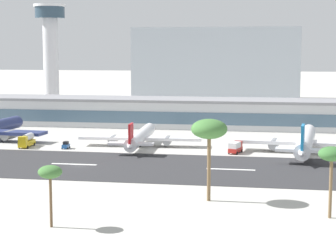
# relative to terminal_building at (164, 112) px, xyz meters

# --- Properties ---
(ground_plane) EXTENTS (1400.00, 1400.00, 0.00)m
(ground_plane) POSITION_rel_terminal_building_xyz_m (-7.01, -83.56, -5.42)
(ground_plane) COLOR #B2AFA8
(runway_strip) EXTENTS (800.00, 38.10, 0.08)m
(runway_strip) POSITION_rel_terminal_building_xyz_m (-7.01, -82.10, -5.38)
(runway_strip) COLOR #2D2D30
(runway_strip) RESTS_ON ground_plane
(runway_centreline_dash_4) EXTENTS (12.00, 1.20, 0.01)m
(runway_centreline_dash_4) POSITION_rel_terminal_building_xyz_m (-8.85, -82.10, -5.34)
(runway_centreline_dash_4) COLOR white
(runway_centreline_dash_4) RESTS_ON runway_strip
(runway_centreline_dash_5) EXTENTS (12.00, 1.20, 0.01)m
(runway_centreline_dash_5) POSITION_rel_terminal_building_xyz_m (31.41, -82.10, -5.34)
(runway_centreline_dash_5) COLOR white
(runway_centreline_dash_5) RESTS_ON runway_strip
(terminal_building) EXTENTS (176.11, 21.68, 10.84)m
(terminal_building) POSITION_rel_terminal_building_xyz_m (0.00, 0.00, 0.00)
(terminal_building) COLOR #B7BABC
(terminal_building) RESTS_ON ground_plane
(control_tower) EXTENTS (15.01, 15.01, 50.49)m
(control_tower) POSITION_rel_terminal_building_xyz_m (-62.65, 46.49, 25.80)
(control_tower) COLOR silver
(control_tower) RESTS_ON ground_plane
(distant_hotel_block) EXTENTS (97.66, 35.58, 42.25)m
(distant_hotel_block) POSITION_rel_terminal_building_xyz_m (7.51, 138.31, 15.70)
(distant_hotel_block) COLOR #A8B2BC
(distant_hotel_block) RESTS_ON ground_plane
(airliner_red_tail_gate_1) EXTENTS (37.69, 43.02, 8.97)m
(airliner_red_tail_gate_1) POSITION_rel_terminal_building_xyz_m (1.63, -50.69, -2.57)
(airliner_red_tail_gate_1) COLOR white
(airliner_red_tail_gate_1) RESTS_ON ground_plane
(airliner_blue_tail_gate_2) EXTENTS (40.45, 49.48, 10.34)m
(airliner_blue_tail_gate_2) POSITION_rel_terminal_building_xyz_m (50.70, -54.51, -2.13)
(airliner_blue_tail_gate_2) COLOR silver
(airliner_blue_tail_gate_2) RESTS_ON ground_plane
(service_baggage_tug_0) EXTENTS (1.92, 3.22, 2.20)m
(service_baggage_tug_0) POSITION_rel_terminal_building_xyz_m (-19.36, -58.14, -4.38)
(service_baggage_tug_0) COLOR #23569E
(service_baggage_tug_0) RESTS_ON ground_plane
(service_fuel_truck_1) EXTENTS (3.22, 8.62, 3.95)m
(service_fuel_truck_1) POSITION_rel_terminal_building_xyz_m (-32.11, -57.17, -3.40)
(service_fuel_truck_1) COLOR gold
(service_fuel_truck_1) RESTS_ON ground_plane
(service_box_truck_2) EXTENTS (3.95, 6.42, 3.25)m
(service_box_truck_2) POSITION_rel_terminal_building_xyz_m (31.04, -57.76, -3.64)
(service_box_truck_2) COLOR #B2231E
(service_box_truck_2) RESTS_ON ground_plane
(palm_tree_0) EXTENTS (7.03, 7.03, 16.11)m
(palm_tree_0) POSITION_rel_terminal_building_xyz_m (29.30, -114.11, 8.50)
(palm_tree_0) COLOR brown
(palm_tree_0) RESTS_ON ground_plane
(palm_tree_1) EXTENTS (4.68, 4.68, 12.70)m
(palm_tree_1) POSITION_rel_terminal_building_xyz_m (51.55, -122.78, 5.64)
(palm_tree_1) COLOR brown
(palm_tree_1) RESTS_ON ground_plane
(palm_tree_2) EXTENTS (4.00, 4.00, 10.46)m
(palm_tree_2) POSITION_rel_terminal_building_xyz_m (5.34, -136.39, 3.68)
(palm_tree_2) COLOR brown
(palm_tree_2) RESTS_ON ground_plane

